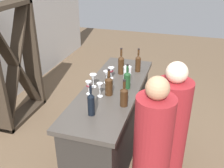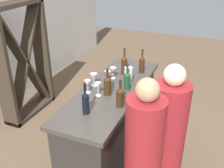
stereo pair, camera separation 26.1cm
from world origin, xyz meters
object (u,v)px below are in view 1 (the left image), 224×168
at_px(wine_rack, 14,65).
at_px(person_left_guest, 170,129).
at_px(wine_bottle_center_amber_brown, 109,85).
at_px(wine_bottle_rightmost_amber_brown, 121,64).
at_px(wine_glass_near_right, 107,74).
at_px(wine_glass_far_center, 93,78).
at_px(water_pitcher, 127,75).
at_px(wine_bottle_second_right_olive_green, 127,79).
at_px(wine_glass_far_left, 89,85).
at_px(wine_bottle_far_right_amber_brown, 138,63).
at_px(wine_glass_near_center, 111,71).
at_px(person_center_guest, 151,157).
at_px(wine_glass_near_left, 100,87).
at_px(wine_bottle_leftmost_near_black, 91,103).
at_px(wine_bottle_second_left_amber_brown, 124,96).

relative_size(wine_rack, person_left_guest, 1.24).
height_order(wine_bottle_center_amber_brown, wine_bottle_rightmost_amber_brown, wine_bottle_rightmost_amber_brown).
relative_size(wine_glass_near_right, person_left_guest, 0.11).
bearing_deg(wine_glass_far_center, water_pitcher, -60.33).
bearing_deg(person_left_guest, wine_bottle_center_amber_brown, -3.80).
xyz_separation_m(wine_bottle_second_right_olive_green, wine_glass_far_left, (-0.25, 0.36, -0.01)).
xyz_separation_m(wine_bottle_center_amber_brown, wine_glass_near_right, (0.27, 0.11, -0.00)).
relative_size(wine_bottle_second_right_olive_green, wine_bottle_rightmost_amber_brown, 0.86).
bearing_deg(wine_bottle_far_right_amber_brown, wine_glass_far_left, 153.04).
xyz_separation_m(wine_bottle_second_right_olive_green, water_pitcher, (0.12, 0.03, -0.00)).
bearing_deg(wine_glass_near_center, wine_bottle_second_right_olive_green, -128.34).
xyz_separation_m(wine_bottle_second_right_olive_green, person_center_guest, (-0.71, -0.42, -0.40)).
bearing_deg(wine_rack, wine_glass_far_left, -114.43).
distance_m(wine_bottle_center_amber_brown, wine_glass_near_center, 0.42).
bearing_deg(wine_glass_near_left, person_center_guest, -124.36).
relative_size(wine_bottle_leftmost_near_black, wine_bottle_rightmost_amber_brown, 0.95).
bearing_deg(wine_glass_near_center, water_pitcher, -109.09).
xyz_separation_m(wine_bottle_leftmost_near_black, wine_bottle_second_left_amber_brown, (0.25, -0.25, -0.01)).
xyz_separation_m(wine_glass_far_left, water_pitcher, (0.37, -0.34, 0.00)).
xyz_separation_m(wine_rack, wine_bottle_leftmost_near_black, (-1.03, -1.62, 0.22)).
height_order(water_pitcher, person_center_guest, person_center_guest).
distance_m(wine_bottle_second_right_olive_green, wine_glass_near_center, 0.32).
distance_m(wine_glass_far_center, person_left_guest, 1.02).
relative_size(wine_glass_near_right, person_center_guest, 0.10).
bearing_deg(wine_glass_far_left, wine_glass_near_left, -97.01).
bearing_deg(wine_bottle_rightmost_amber_brown, wine_bottle_far_right_amber_brown, -54.69).
height_order(wine_glass_near_right, water_pitcher, water_pitcher).
xyz_separation_m(wine_rack, wine_glass_far_left, (-0.66, -1.45, 0.20)).
bearing_deg(water_pitcher, wine_bottle_second_left_amber_brown, -169.82).
distance_m(wine_glass_far_left, water_pitcher, 0.50).
bearing_deg(wine_glass_far_center, person_left_guest, -95.62).
relative_size(wine_bottle_leftmost_near_black, wine_bottle_center_amber_brown, 1.08).
bearing_deg(wine_bottle_leftmost_near_black, wine_bottle_second_right_olive_green, -16.97).
bearing_deg(wine_rack, wine_glass_near_left, -113.09).
bearing_deg(wine_bottle_second_right_olive_green, wine_rack, 77.36).
xyz_separation_m(water_pitcher, person_center_guest, (-0.83, -0.44, -0.40)).
distance_m(wine_bottle_far_right_amber_brown, person_left_guest, 0.96).
height_order(wine_bottle_center_amber_brown, wine_bottle_far_right_amber_brown, wine_bottle_far_right_amber_brown).
bearing_deg(wine_bottle_second_right_olive_green, wine_bottle_leftmost_near_black, 163.03).
bearing_deg(wine_glass_near_center, person_center_guest, -143.71).
distance_m(wine_rack, wine_bottle_leftmost_near_black, 1.94).
distance_m(wine_glass_near_left, water_pitcher, 0.44).
distance_m(wine_bottle_rightmost_amber_brown, wine_glass_far_left, 0.65).
xyz_separation_m(wine_glass_far_left, person_center_guest, (-0.46, -0.78, -0.40)).
bearing_deg(wine_glass_near_right, wine_bottle_leftmost_near_black, -173.89).
distance_m(wine_rack, wine_glass_far_center, 1.53).
bearing_deg(wine_bottle_leftmost_near_black, wine_bottle_rightmost_amber_brown, -1.16).
xyz_separation_m(wine_bottle_second_left_amber_brown, wine_bottle_center_amber_brown, (0.17, 0.21, 0.00)).
bearing_deg(wine_glass_near_right, wine_glass_far_left, 162.53).
distance_m(wine_bottle_leftmost_near_black, person_left_guest, 0.97).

